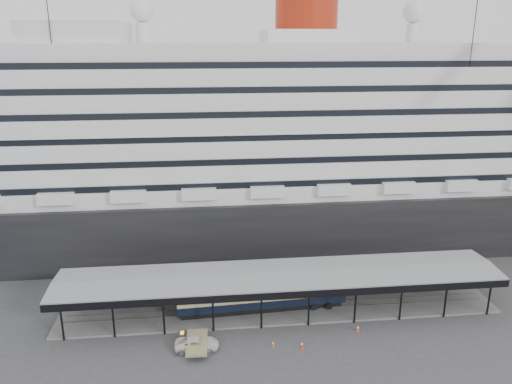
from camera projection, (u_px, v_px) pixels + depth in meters
ground at (286, 331)px, 59.78m from camera, size 200.00×200.00×0.00m
cruise_ship at (257, 132)px, 84.76m from camera, size 130.00×30.00×43.90m
platform_canopy at (280, 293)px, 63.83m from camera, size 56.00×9.18×5.30m
port_truck at (197, 344)px, 56.04m from camera, size 5.00×2.42×1.37m
pullman_carriage at (262, 292)px, 63.52m from camera, size 21.63×3.95×21.12m
traffic_cone_left at (273, 344)px, 56.68m from camera, size 0.36×0.36×0.67m
traffic_cone_mid at (302, 345)px, 56.37m from camera, size 0.47×0.47×0.83m
traffic_cone_right at (358, 328)px, 59.60m from camera, size 0.50×0.50×0.79m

